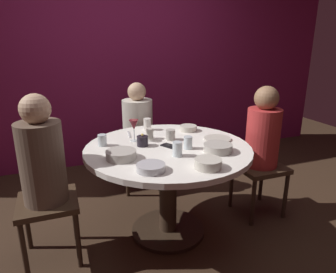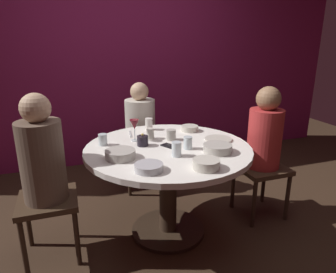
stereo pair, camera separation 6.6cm
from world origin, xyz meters
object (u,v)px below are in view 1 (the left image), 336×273
(candle_holder, at_px, (142,141))
(bowl_serving_large, at_px, (151,167))
(cup_near_candle, at_px, (150,134))
(dining_table, at_px, (168,166))
(seated_diner_left, at_px, (42,164))
(cup_by_left_diner, at_px, (147,124))
(cup_center_front, at_px, (188,143))
(dinner_plate, at_px, (217,139))
(bowl_small_white, at_px, (188,128))
(wine_glass, at_px, (134,126))
(cup_beside_wine, at_px, (177,149))
(cup_far_edge, at_px, (170,135))
(cell_phone, at_px, (170,146))
(seated_diner_right, at_px, (263,138))
(seated_diner_back, at_px, (138,124))
(bowl_rice_portion, at_px, (121,155))
(bowl_sauce_side, at_px, (218,148))
(cup_by_right_diner, at_px, (102,140))
(bowl_salad_center, at_px, (208,164))

(candle_holder, height_order, bowl_serving_large, candle_holder)
(cup_near_candle, bearing_deg, dining_table, -71.86)
(seated_diner_left, distance_m, cup_by_left_diner, 1.01)
(cup_near_candle, height_order, cup_center_front, cup_center_front)
(dinner_plate, bearing_deg, bowl_small_white, 110.78)
(wine_glass, bearing_deg, cup_beside_wine, -65.19)
(cup_near_candle, distance_m, cup_far_edge, 0.17)
(cell_phone, relative_size, bowl_small_white, 0.92)
(seated_diner_right, relative_size, wine_glass, 6.65)
(dining_table, relative_size, cup_center_front, 13.45)
(seated_diner_back, bearing_deg, seated_diner_right, 44.73)
(candle_holder, relative_size, bowl_rice_portion, 0.48)
(cell_phone, bearing_deg, cup_beside_wine, 55.70)
(dining_table, relative_size, bowl_sauce_side, 6.08)
(candle_holder, bearing_deg, seated_diner_left, -173.43)
(cup_far_edge, bearing_deg, cup_by_right_diner, 174.87)
(seated_diner_back, relative_size, cup_center_front, 11.95)
(cup_center_front, height_order, cup_beside_wine, cup_beside_wine)
(seated_diner_right, height_order, cup_far_edge, seated_diner_right)
(seated_diner_back, xyz_separation_m, cup_near_candle, (-0.08, -0.65, 0.10))
(wine_glass, relative_size, cup_beside_wine, 1.69)
(wine_glass, relative_size, bowl_sauce_side, 0.84)
(seated_diner_left, relative_size, wine_glass, 6.89)
(cell_phone, distance_m, cup_by_left_diner, 0.50)
(cup_far_edge, bearing_deg, bowl_rice_portion, -149.92)
(bowl_serving_large, relative_size, cup_far_edge, 2.12)
(seated_diner_back, bearing_deg, cup_by_right_diner, -34.05)
(cup_near_candle, bearing_deg, cup_by_left_diner, 76.97)
(bowl_sauce_side, relative_size, cup_by_left_diner, 1.98)
(candle_holder, relative_size, cup_beside_wine, 0.95)
(cup_center_front, bearing_deg, cup_far_edge, 100.94)
(seated_diner_right, distance_m, cup_by_left_diner, 1.02)
(dining_table, distance_m, cup_beside_wine, 0.30)
(seated_diner_left, bearing_deg, bowl_salad_center, -25.50)
(seated_diner_left, bearing_deg, wine_glass, 17.58)
(wine_glass, relative_size, bowl_rice_portion, 0.84)
(cup_near_candle, bearing_deg, cup_beside_wine, -81.48)
(bowl_salad_center, xyz_separation_m, cup_center_front, (0.03, 0.38, 0.02))
(seated_diner_right, height_order, bowl_small_white, seated_diner_right)
(cup_near_candle, distance_m, cup_by_left_diner, 0.27)
(cup_near_candle, bearing_deg, wine_glass, -174.82)
(bowl_small_white, bearing_deg, bowl_sauce_side, -91.82)
(seated_diner_back, height_order, cup_beside_wine, seated_diner_back)
(candle_holder, relative_size, cell_phone, 0.71)
(dinner_plate, height_order, bowl_small_white, bowl_small_white)
(seated_diner_right, distance_m, cup_far_edge, 0.81)
(bowl_small_white, bearing_deg, cup_far_edge, -142.43)
(dining_table, height_order, cup_near_candle, cup_near_candle)
(cell_phone, distance_m, bowl_rice_portion, 0.42)
(bowl_sauce_side, relative_size, cup_far_edge, 2.44)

